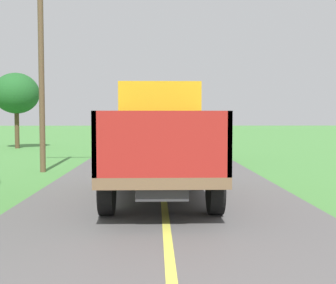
{
  "coord_description": "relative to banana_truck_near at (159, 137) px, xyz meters",
  "views": [
    {
      "loc": [
        -0.18,
        -1.3,
        1.98
      ],
      "look_at": [
        0.1,
        8.74,
        1.4
      ],
      "focal_mm": 46.6,
      "sensor_mm": 36.0,
      "label": 1
    }
  ],
  "objects": [
    {
      "name": "banana_truck_far",
      "position": [
        0.56,
        10.17,
        -0.0
      ],
      "size": [
        2.38,
        5.82,
        2.8
      ],
      "color": "#2D2D30",
      "rests_on": "road_surface"
    },
    {
      "name": "banana_truck_near",
      "position": [
        0.0,
        0.0,
        0.0
      ],
      "size": [
        2.38,
        5.82,
        2.8
      ],
      "color": "#2D2D30",
      "rests_on": "road_surface"
    },
    {
      "name": "utility_pole_roadside",
      "position": [
        -4.16,
        4.85,
        2.53
      ],
      "size": [
        2.18,
        0.2,
        7.39
      ],
      "color": "brown",
      "rests_on": "ground"
    },
    {
      "name": "roadside_tree_mid_right",
      "position": [
        -8.89,
        16.95,
        1.98
      ],
      "size": [
        2.84,
        2.84,
        4.76
      ],
      "color": "#4C3823",
      "rests_on": "ground"
    }
  ]
}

